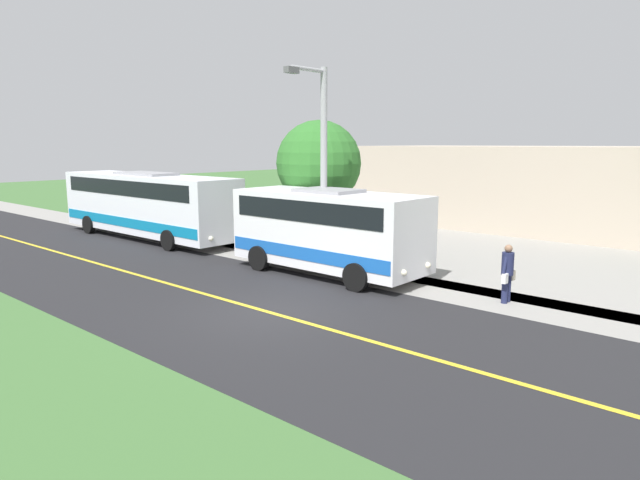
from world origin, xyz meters
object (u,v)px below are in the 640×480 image
at_px(pedestrian_with_bags, 507,272).
at_px(street_light_pole, 321,160).
at_px(shuttle_bus_front, 328,228).
at_px(tree_curbside, 319,164).
at_px(commercial_building, 563,187).
at_px(transit_bus_rear, 147,202).

distance_m(pedestrian_with_bags, street_light_pole, 7.45).
bearing_deg(pedestrian_with_bags, shuttle_bus_front, -84.42).
bearing_deg(tree_curbside, commercial_building, 159.30).
xyz_separation_m(shuttle_bus_front, pedestrian_with_bags, (-0.61, 6.20, -0.73)).
relative_size(transit_bus_rear, street_light_pole, 1.62).
bearing_deg(shuttle_bus_front, pedestrian_with_bags, 95.58).
bearing_deg(shuttle_bus_front, commercial_building, 172.04).
height_order(shuttle_bus_front, pedestrian_with_bags, shuttle_bus_front).
bearing_deg(commercial_building, pedestrian_with_bags, 13.35).
bearing_deg(tree_curbside, shuttle_bus_front, 46.01).
relative_size(transit_bus_rear, pedestrian_with_bags, 6.78).
distance_m(street_light_pole, commercial_building, 16.89).
height_order(street_light_pole, tree_curbside, street_light_pole).
bearing_deg(pedestrian_with_bags, transit_bus_rear, -87.92).
xyz_separation_m(shuttle_bus_front, tree_curbside, (-2.83, -2.94, 2.06)).
xyz_separation_m(pedestrian_with_bags, street_light_pole, (0.31, -6.79, 3.05)).
height_order(transit_bus_rear, pedestrian_with_bags, transit_bus_rear).
relative_size(shuttle_bus_front, commercial_building, 0.32).
relative_size(pedestrian_with_bags, tree_curbside, 0.31).
relative_size(street_light_pole, commercial_building, 0.31).
bearing_deg(street_light_pole, shuttle_bus_front, 63.28).
height_order(transit_bus_rear, tree_curbside, tree_curbside).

